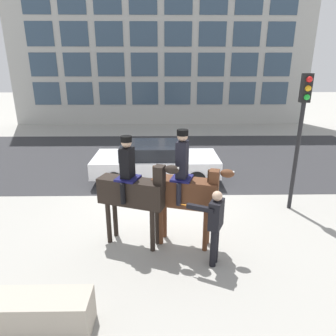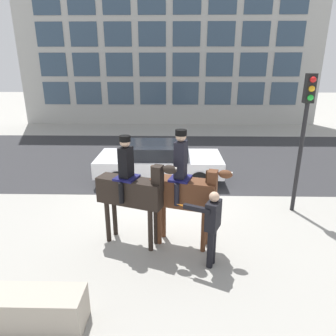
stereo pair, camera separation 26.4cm
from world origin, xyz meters
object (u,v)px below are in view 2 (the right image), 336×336
at_px(pedestrian_bystander, 212,223).
at_px(street_car_near_lane, 159,160).
at_px(mounted_horse_lead, 132,189).
at_px(mounted_horse_companion, 184,190).
at_px(traffic_light, 305,122).

xyz_separation_m(pedestrian_bystander, street_car_near_lane, (-1.31, 4.94, -0.26)).
bearing_deg(mounted_horse_lead, mounted_horse_companion, 17.86).
distance_m(mounted_horse_lead, traffic_light, 4.79).
relative_size(mounted_horse_companion, traffic_light, 0.71).
relative_size(mounted_horse_lead, mounted_horse_companion, 0.95).
bearing_deg(mounted_horse_lead, pedestrian_bystander, -5.94).
height_order(mounted_horse_companion, pedestrian_bystander, mounted_horse_companion).
bearing_deg(street_car_near_lane, traffic_light, -31.45).
bearing_deg(pedestrian_bystander, mounted_horse_lead, -0.39).
height_order(pedestrian_bystander, street_car_near_lane, pedestrian_bystander).
relative_size(pedestrian_bystander, street_car_near_lane, 0.37).
bearing_deg(traffic_light, mounted_horse_companion, -150.71).
height_order(mounted_horse_lead, mounted_horse_companion, mounted_horse_companion).
bearing_deg(pedestrian_bystander, mounted_horse_companion, -30.55).
bearing_deg(mounted_horse_companion, traffic_light, 45.90).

